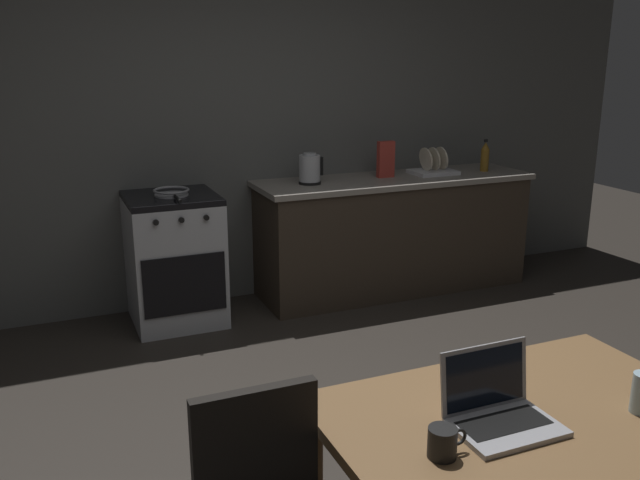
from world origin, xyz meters
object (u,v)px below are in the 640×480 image
dining_table (531,437)px  bottle (485,156)px  laptop (499,411)px  electric_kettle (310,169)px  frying_pan (172,192)px  dish_rack (433,168)px  stove_oven (175,259)px  cereal_box (386,159)px  coffee_mug (443,442)px

dining_table → bottle: size_ratio=5.06×
laptop → electric_kettle: (0.59, 2.98, 0.24)m
frying_pan → dish_rack: size_ratio=1.21×
stove_oven → dining_table: stove_oven is taller
electric_kettle → dish_rack: size_ratio=0.66×
cereal_box → bottle: bearing=-4.7°
coffee_mug → frying_pan: bearing=93.1°
coffee_mug → bottle: bearing=52.3°
stove_oven → bottle: size_ratio=3.54×
frying_pan → coffee_mug: (0.16, -3.03, -0.16)m
stove_oven → electric_kettle: size_ratio=3.99×
laptop → dish_rack: 3.40m
electric_kettle → dining_table: bearing=-98.8°
stove_oven → laptop: size_ratio=2.80×
electric_kettle → laptop: bearing=-101.1°
cereal_box → dining_table: bearing=-109.9°
dining_table → frying_pan: size_ratio=3.12×
frying_pan → bottle: bearing=-0.5°
stove_oven → dining_table: bearing=-79.8°
dining_table → laptop: bearing=173.3°
dining_table → coffee_mug: coffee_mug is taller
dining_table → laptop: (-0.12, 0.01, 0.11)m
laptop → bottle: size_ratio=1.26×
electric_kettle → coffee_mug: 3.18m
dining_table → cereal_box: cereal_box is taller
electric_kettle → frying_pan: bearing=-178.3°
frying_pan → laptop: bearing=-81.9°
coffee_mug → cereal_box: 3.42m
laptop → frying_pan: (-0.42, 2.95, 0.16)m
stove_oven → frying_pan: frying_pan is taller
cereal_box → coffee_mug: bearing=-115.5°
stove_oven → bottle: bottle is taller
electric_kettle → frying_pan: (-1.00, -0.03, -0.08)m
frying_pan → dining_table: bearing=-79.7°
electric_kettle → bottle: bearing=-1.9°
laptop → dish_rack: size_ratio=0.94×
stove_oven → coffee_mug: 3.08m
bottle → dish_rack: (-0.44, 0.05, -0.07)m
electric_kettle → cereal_box: cereal_box is taller
stove_oven → dish_rack: dish_rack is taller
electric_kettle → cereal_box: (0.63, 0.02, 0.03)m
stove_oven → frying_pan: (0.00, -0.03, 0.47)m
dish_rack → electric_kettle: bearing=-180.0°
stove_oven → dish_rack: size_ratio=2.64×
dish_rack → laptop: bearing=-118.6°
laptop → electric_kettle: size_ratio=1.42×
cereal_box → dish_rack: bearing=-2.8°
dining_table → frying_pan: bearing=100.3°
dining_table → electric_kettle: 3.05m
electric_kettle → dish_rack: bearing=0.0°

